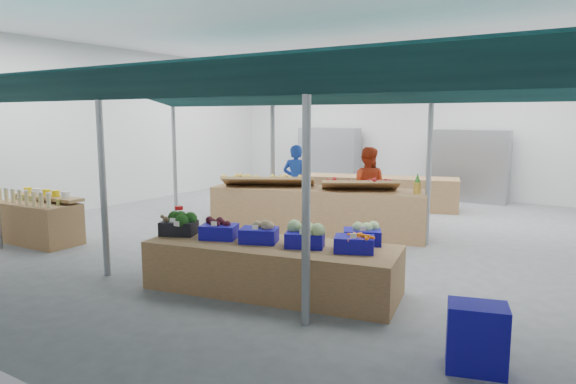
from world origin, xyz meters
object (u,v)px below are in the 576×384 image
object	(u,v)px
vendor_left	(296,182)
veg_counter	(272,267)
crate_stack	(477,338)
vendor_right	(367,187)
fruit_counter	(318,211)
bottle_shelf	(40,220)

from	to	relation	value
vendor_left	veg_counter	bearing A→B (deg)	103.37
crate_stack	vendor_right	bearing A→B (deg)	123.08
veg_counter	fruit_counter	xyz separation A→B (m)	(-1.19, 3.44, 0.13)
bottle_shelf	vendor_right	bearing A→B (deg)	42.17
fruit_counter	vendor_right	distance (m)	1.32
veg_counter	vendor_right	xyz separation A→B (m)	(-0.59, 4.54, 0.54)
vendor_left	vendor_right	xyz separation A→B (m)	(1.80, 0.00, 0.00)
bottle_shelf	vendor_left	distance (m)	5.48
fruit_counter	crate_stack	bearing A→B (deg)	-60.59
fruit_counter	vendor_right	xyz separation A→B (m)	(0.60, 1.10, 0.41)
veg_counter	fruit_counter	distance (m)	3.64
veg_counter	vendor_right	bearing A→B (deg)	86.49
fruit_counter	bottle_shelf	bearing A→B (deg)	-153.97
vendor_right	vendor_left	bearing A→B (deg)	-14.44
veg_counter	vendor_right	distance (m)	4.61
crate_stack	vendor_left	size ratio (longest dim) A/B	0.37
vendor_left	vendor_right	distance (m)	1.80
fruit_counter	vendor_right	bearing A→B (deg)	46.95
crate_stack	vendor_left	bearing A→B (deg)	134.64
veg_counter	bottle_shelf	bearing A→B (deg)	169.89
vendor_left	bottle_shelf	bearing A→B (deg)	43.23
crate_stack	vendor_right	world-z (taller)	vendor_right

